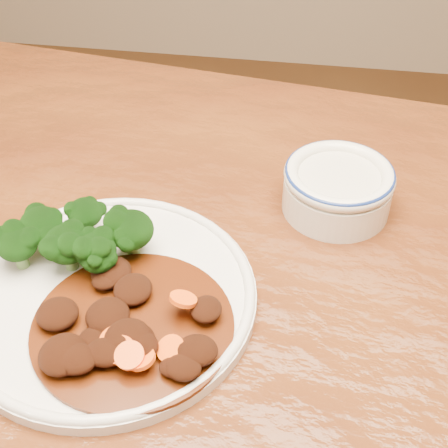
# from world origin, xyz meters

# --- Properties ---
(dining_table) EXTENTS (1.61, 1.09, 0.75)m
(dining_table) POSITION_xyz_m (0.00, 0.00, 0.67)
(dining_table) COLOR #602F11
(dining_table) RESTS_ON ground
(dinner_plate) EXTENTS (0.30, 0.30, 0.02)m
(dinner_plate) POSITION_xyz_m (-0.13, -0.04, 0.76)
(dinner_plate) COLOR silver
(dinner_plate) RESTS_ON dining_table
(broccoli_florets) EXTENTS (0.16, 0.10, 0.05)m
(broccoli_florets) POSITION_xyz_m (-0.17, 0.01, 0.80)
(broccoli_florets) COLOR #66914B
(broccoli_florets) RESTS_ON dinner_plate
(mince_stew) EXTENTS (0.20, 0.20, 0.04)m
(mince_stew) POSITION_xyz_m (-0.10, -0.09, 0.77)
(mince_stew) COLOR #4A1D07
(mince_stew) RESTS_ON dinner_plate
(dip_bowl) EXTENTS (0.13, 0.13, 0.06)m
(dip_bowl) POSITION_xyz_m (0.10, 0.15, 0.78)
(dip_bowl) COLOR silver
(dip_bowl) RESTS_ON dining_table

